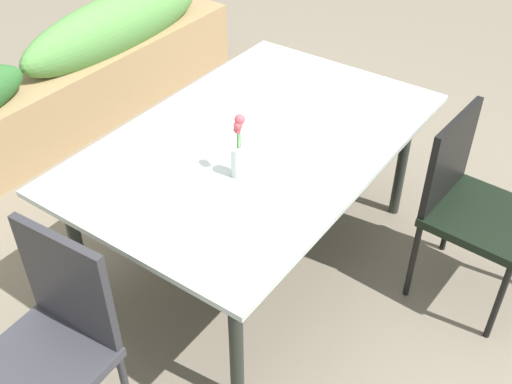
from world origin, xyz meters
The scene contains 6 objects.
ground_plane centered at (0.00, 0.00, 0.00)m, with size 12.00×12.00×0.00m, color #756B5B.
dining_table centered at (-0.02, -0.04, 0.66)m, with size 1.70×1.10×0.71m.
chair_end_left centered at (-1.20, -0.04, 0.53)m, with size 0.43×0.43×0.92m.
chair_near_right centered at (0.37, -0.91, 0.51)m, with size 0.47×0.47×0.89m.
flower_vase centered at (-0.28, -0.14, 0.83)m, with size 0.06×0.06×0.28m.
planter_box centered at (-0.01, 1.62, 0.36)m, with size 3.41×0.37×0.77m.
Camera 1 is at (-1.86, -1.34, 2.19)m, focal length 42.75 mm.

